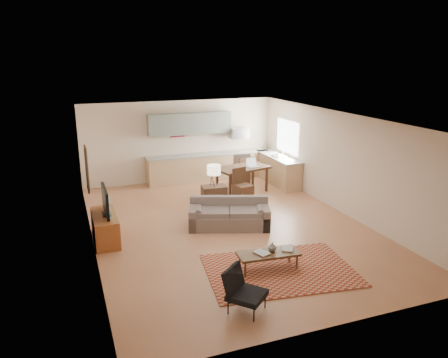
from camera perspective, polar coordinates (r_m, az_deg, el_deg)
name	(u,v)px	position (r m, az deg, el deg)	size (l,w,h in m)	color
room	(228,174)	(10.57, 0.57, 0.62)	(9.00, 9.00, 9.00)	#A66844
kitchen_counter_back	(209,167)	(14.89, -1.98, 1.62)	(4.26, 0.64, 0.92)	tan
kitchen_counter_right	(278,170)	(14.61, 7.08, 1.22)	(0.64, 2.26, 0.92)	tan
kitchen_range	(239,164)	(15.27, 1.94, 1.94)	(0.62, 0.62, 0.90)	#A5A8AD
kitchen_microwave	(239,133)	(15.06, 1.95, 6.02)	(0.62, 0.40, 0.35)	#A5A8AD
upper_cabinets	(190,124)	(14.56, -4.48, 7.23)	(2.80, 0.34, 0.70)	slate
window_right	(287,137)	(14.52, 8.28, 5.49)	(0.02, 1.40, 1.05)	white
wall_art_left	(87,169)	(10.74, -17.44, 1.23)	(0.06, 0.42, 1.10)	olive
triptych	(177,130)	(14.63, -6.13, 6.43)	(1.70, 0.04, 0.50)	beige
rug	(280,270)	(8.94, 7.29, -11.72)	(2.89, 2.00, 0.02)	maroon
sofa	(229,214)	(10.81, 0.69, -4.55)	(2.06, 0.90, 0.72)	#695A53
coffee_table	(268,261)	(8.88, 5.79, -10.60)	(1.24, 0.49, 0.37)	#442C14
book_a	(258,254)	(8.67, 4.41, -9.80)	(0.30, 0.35, 0.03)	maroon
book_b	(283,248)	(9.00, 7.66, -8.92)	(0.34, 0.36, 0.02)	navy
vase	(272,247)	(8.83, 6.32, -8.78)	(0.21, 0.21, 0.18)	black
armchair	(247,291)	(7.46, 3.03, -14.41)	(0.65, 0.65, 0.75)	black
tv_credenza	(105,228)	(10.44, -15.27, -6.15)	(0.53, 1.37, 0.63)	brown
tv	(105,201)	(10.22, -15.24, -2.82)	(0.11, 1.06, 0.63)	black
console_table	(214,199)	(11.82, -1.31, -2.65)	(0.64, 0.43, 0.75)	#3A2518
table_lamp	(214,175)	(11.62, -1.33, 0.50)	(0.36, 0.36, 0.60)	beige
dining_table	(242,180)	(13.52, 2.37, -0.10)	(1.61, 0.93, 0.82)	#3A2518
dining_chair_near	(243,185)	(12.68, 2.52, -0.81)	(0.47, 0.49, 0.98)	#3A2518
dining_chair_far	(241,171)	(14.32, 2.25, 1.08)	(0.45, 0.47, 0.94)	#3A2518
laptop	(253,163)	(13.41, 3.85, 2.12)	(0.34, 0.26, 0.26)	#A5A8AD
soap_bottle	(277,154)	(14.37, 6.95, 3.25)	(0.10, 0.10, 0.19)	beige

